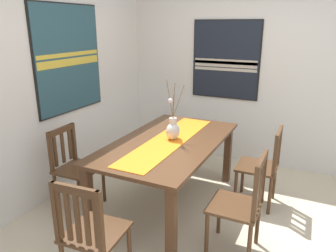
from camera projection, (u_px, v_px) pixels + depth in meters
ground_plane at (205, 228)px, 3.21m from camera, size 6.40×6.40×0.03m
wall_back at (50, 78)px, 3.57m from camera, size 6.40×0.12×2.70m
wall_side at (254, 68)px, 4.39m from camera, size 0.12×6.40×2.70m
dining_table at (169, 149)px, 3.43m from camera, size 1.82×1.01×0.75m
table_runner at (169, 140)px, 3.40m from camera, size 1.68×0.36×0.01m
centerpiece_vase at (173, 129)px, 3.39m from camera, size 0.21×0.15×0.65m
chair_0 at (90, 232)px, 2.35m from camera, size 0.45×0.45×0.92m
chair_1 at (242, 203)px, 2.72m from camera, size 0.42×0.42×0.92m
chair_2 at (74, 166)px, 3.48m from camera, size 0.43×0.43×0.88m
chair_3 at (262, 165)px, 3.49m from camera, size 0.43×0.43×0.89m
painting_on_back_wall at (69, 59)px, 3.70m from camera, size 1.04×0.05×1.22m
painting_on_side_wall at (226, 60)px, 4.47m from camera, size 0.05×0.95×1.07m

